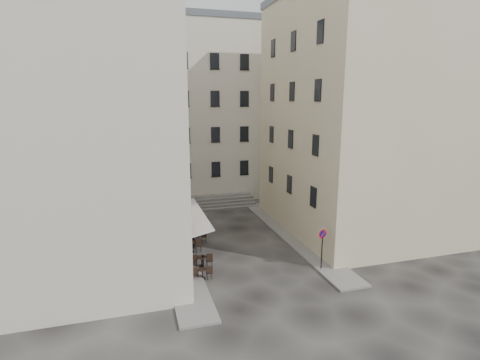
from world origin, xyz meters
name	(u,v)px	position (x,y,z in m)	size (l,w,h in m)	color
ground	(248,257)	(0.00, 0.00, 0.00)	(90.00, 90.00, 0.00)	black
sidewalk_left	(174,242)	(-4.50, 4.00, 0.06)	(2.00, 22.00, 0.12)	slate
sidewalk_right	(291,234)	(4.50, 3.00, 0.06)	(2.00, 18.00, 0.12)	slate
building_left	(72,102)	(-10.50, 3.00, 10.31)	(12.20, 16.20, 20.60)	beige
building_right	(362,114)	(10.50, 3.50, 9.31)	(12.20, 14.20, 18.60)	#C5B692
building_back	(187,110)	(-1.00, 19.00, 9.31)	(18.20, 10.20, 18.60)	beige
cafe_storefront	(181,232)	(-4.32, 1.00, 1.88)	(1.74, 7.30, 3.50)	#440A09
stone_steps	(210,203)	(0.00, 12.57, 0.40)	(9.00, 3.15, 0.80)	#625E5C
bollard_near	(203,262)	(-3.25, -1.00, 0.53)	(0.12, 0.12, 0.98)	black
bollard_mid	(194,242)	(-3.25, 2.50, 0.53)	(0.12, 0.12, 0.98)	black
bollard_far	(187,226)	(-3.25, 6.00, 0.53)	(0.12, 0.12, 0.98)	black
no_parking_sign	(322,241)	(3.80, -3.17, 1.92)	(0.61, 0.17, 2.71)	black
bistro_table_a	(202,273)	(-3.55, -2.30, 0.42)	(1.18, 0.55, 0.83)	black
bistro_table_b	(201,261)	(-3.32, -0.80, 0.49)	(1.37, 0.64, 0.96)	black
bistro_table_c	(191,246)	(-3.55, 1.82, 0.50)	(1.40, 0.66, 0.98)	black
bistro_table_d	(198,237)	(-2.75, 3.60, 0.44)	(1.22, 0.57, 0.86)	black
bistro_table_e	(191,229)	(-3.02, 5.25, 0.47)	(1.30, 0.61, 0.92)	black
pedestrian	(194,235)	(-3.20, 2.78, 0.93)	(0.68, 0.45, 1.87)	black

